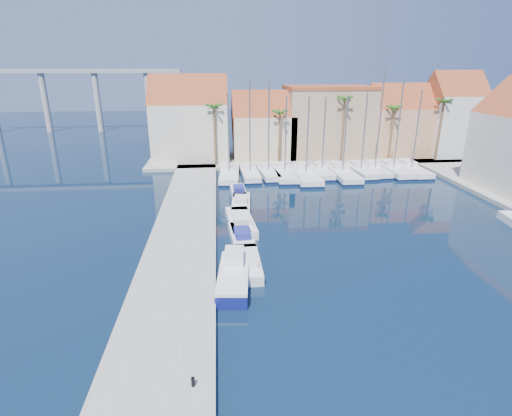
{
  "coord_description": "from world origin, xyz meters",
  "views": [
    {
      "loc": [
        -5.49,
        -19.49,
        15.08
      ],
      "look_at": [
        -2.31,
        14.24,
        3.0
      ],
      "focal_mm": 28.0,
      "sensor_mm": 36.0,
      "label": 1
    }
  ],
  "objects": [
    {
      "name": "quay_west",
      "position": [
        -9.0,
        13.5,
        0.25
      ],
      "size": [
        6.0,
        77.0,
        0.5
      ],
      "primitive_type": "cube",
      "color": "gray",
      "rests_on": "ground"
    },
    {
      "name": "shore_north",
      "position": [
        10.0,
        48.0,
        0.25
      ],
      "size": [
        54.0,
        16.0,
        0.5
      ],
      "primitive_type": "cube",
      "color": "gray",
      "rests_on": "ground"
    },
    {
      "name": "sailboat_6",
      "position": [
        12.09,
        35.31,
        0.56
      ],
      "size": [
        3.0,
        11.15,
        11.38
      ],
      "rotation": [
        0.0,
        0.0,
        0.01
      ],
      "color": "white",
      "rests_on": "ground"
    },
    {
      "name": "ground",
      "position": [
        0.0,
        0.0,
        0.0
      ],
      "size": [
        260.0,
        260.0,
        0.0
      ],
      "primitive_type": "plane",
      "color": "black",
      "rests_on": "ground"
    },
    {
      "name": "sailboat_4",
      "position": [
        6.76,
        35.2,
        0.55
      ],
      "size": [
        3.68,
        12.11,
        11.22
      ],
      "rotation": [
        0.0,
        0.0,
        -0.04
      ],
      "color": "white",
      "rests_on": "ground"
    },
    {
      "name": "sailboat_9",
      "position": [
        20.21,
        36.53,
        0.59
      ],
      "size": [
        2.92,
        10.27,
        13.56
      ],
      "rotation": [
        0.0,
        0.0,
        0.02
      ],
      "color": "white",
      "rests_on": "ground"
    },
    {
      "name": "sailboat_3",
      "position": [
        3.86,
        36.06,
        0.56
      ],
      "size": [
        3.12,
        10.81,
        11.3
      ],
      "rotation": [
        0.0,
        0.0,
        -0.03
      ],
      "color": "white",
      "rests_on": "ground"
    },
    {
      "name": "palm_3",
      "position": [
        22.0,
        42.0,
        8.61
      ],
      "size": [
        2.6,
        2.6,
        9.65
      ],
      "color": "brown",
      "rests_on": "shore_north"
    },
    {
      "name": "building_0",
      "position": [
        -10.0,
        47.0,
        6.52
      ],
      "size": [
        12.3,
        9.0,
        13.5
      ],
      "color": "beige",
      "rests_on": "shore_north"
    },
    {
      "name": "palm_1",
      "position": [
        4.0,
        42.0,
        8.14
      ],
      "size": [
        2.6,
        2.6,
        9.15
      ],
      "color": "brown",
      "rests_on": "shore_north"
    },
    {
      "name": "building_4",
      "position": [
        34.0,
        46.0,
        6.97
      ],
      "size": [
        8.3,
        8.0,
        14.0
      ],
      "color": "silver",
      "rests_on": "shore_north"
    },
    {
      "name": "bollard",
      "position": [
        -7.07,
        -4.01,
        0.74
      ],
      "size": [
        0.19,
        0.19,
        0.48
      ],
      "primitive_type": "cylinder",
      "color": "black",
      "rests_on": "quay_west"
    },
    {
      "name": "motorboat_west_3",
      "position": [
        -3.17,
        23.05,
        0.51
      ],
      "size": [
        2.49,
        6.4,
        1.4
      ],
      "rotation": [
        0.0,
        0.0,
        -0.08
      ],
      "color": "white",
      "rests_on": "ground"
    },
    {
      "name": "sailboat_1",
      "position": [
        -1.15,
        36.09,
        0.62
      ],
      "size": [
        2.62,
        9.1,
        13.38
      ],
      "rotation": [
        0.0,
        0.0,
        0.02
      ],
      "color": "white",
      "rests_on": "ground"
    },
    {
      "name": "motorboat_west_1",
      "position": [
        -3.68,
        13.59,
        0.51
      ],
      "size": [
        2.28,
        5.93,
        1.4
      ],
      "rotation": [
        0.0,
        0.0,
        0.07
      ],
      "color": "white",
      "rests_on": "ground"
    },
    {
      "name": "sailboat_8",
      "position": [
        17.43,
        36.56,
        0.65
      ],
      "size": [
        2.59,
        8.79,
        14.92
      ],
      "rotation": [
        0.0,
        0.0,
        0.03
      ],
      "color": "white",
      "rests_on": "ground"
    },
    {
      "name": "motorboat_west_4",
      "position": [
        -3.25,
        27.19,
        0.51
      ],
      "size": [
        1.92,
        5.5,
        1.4
      ],
      "rotation": [
        0.0,
        0.0,
        0.03
      ],
      "color": "white",
      "rests_on": "ground"
    },
    {
      "name": "sailboat_7",
      "position": [
        15.11,
        36.14,
        0.59
      ],
      "size": [
        2.87,
        8.85,
        11.69
      ],
      "rotation": [
        0.0,
        0.0,
        0.06
      ],
      "color": "white",
      "rests_on": "ground"
    },
    {
      "name": "sailboat_5",
      "position": [
        9.37,
        36.32,
        0.59
      ],
      "size": [
        2.27,
        8.41,
        11.09
      ],
      "rotation": [
        0.0,
        0.0,
        -0.0
      ],
      "color": "white",
      "rests_on": "ground"
    },
    {
      "name": "sailboat_10",
      "position": [
        22.98,
        36.41,
        0.58
      ],
      "size": [
        2.66,
        10.05,
        11.99
      ],
      "rotation": [
        0.0,
        0.0,
        0.0
      ],
      "color": "white",
      "rests_on": "ground"
    },
    {
      "name": "motorboat_west_2",
      "position": [
        -3.54,
        17.29,
        0.51
      ],
      "size": [
        2.94,
        7.54,
        1.4
      ],
      "rotation": [
        0.0,
        0.0,
        0.08
      ],
      "color": "white",
      "rests_on": "ground"
    },
    {
      "name": "palm_0",
      "position": [
        -6.0,
        42.0,
        9.08
      ],
      "size": [
        2.6,
        2.6,
        10.15
      ],
      "color": "brown",
      "rests_on": "shore_north"
    },
    {
      "name": "motorboat_west_0",
      "position": [
        -3.46,
        8.44,
        0.51
      ],
      "size": [
        1.91,
        5.82,
        1.4
      ],
      "rotation": [
        0.0,
        0.0,
        0.01
      ],
      "color": "white",
      "rests_on": "ground"
    },
    {
      "name": "building_2",
      "position": [
        13.0,
        48.0,
        6.26
      ],
      "size": [
        14.2,
        10.2,
        11.5
      ],
      "color": "tan",
      "rests_on": "shore_north"
    },
    {
      "name": "palm_4",
      "position": [
        30.0,
        42.0,
        9.55
      ],
      "size": [
        2.6,
        2.6,
        10.65
      ],
      "color": "brown",
      "rests_on": "shore_north"
    },
    {
      "name": "sailboat_2",
      "position": [
        1.46,
        36.25,
        0.62
      ],
      "size": [
        3.05,
        8.99,
        13.39
      ],
      "rotation": [
        0.0,
        0.0,
        0.08
      ],
      "color": "white",
      "rests_on": "ground"
    },
    {
      "name": "palm_2",
      "position": [
        14.0,
        42.0,
        10.02
      ],
      "size": [
        2.6,
        2.6,
        11.15
      ],
      "color": "brown",
      "rests_on": "shore_north"
    },
    {
      "name": "building_1",
      "position": [
        2.0,
        47.0,
        5.3
      ],
      "size": [
        10.3,
        8.0,
        11.0
      ],
      "color": "beige",
      "rests_on": "shore_north"
    },
    {
      "name": "building_3",
      "position": [
        25.0,
        47.0,
        5.86
      ],
      "size": [
        10.3,
        8.0,
        12.0
      ],
      "color": "#B07C59",
      "rests_on": "shore_north"
    },
    {
      "name": "sailboat_0",
      "position": [
        -4.06,
        35.9,
        0.57
      ],
      "size": [
        3.3,
        10.22,
        11.7
      ],
      "rotation": [
        0.0,
        0.0,
        -0.06
      ],
      "color": "white",
      "rests_on": "ground"
    },
    {
      "name": "viaduct",
      "position": [
        -39.07,
        82.0,
        10.25
      ],
      "size": [
        48.0,
        2.2,
        14.45
      ],
      "color": "#9E9E99",
      "rests_on": "ground"
    },
    {
      "name": "fishing_boat",
      "position": [
        -4.69,
        6.24,
        0.75
      ],
      "size": [
        2.74,
        6.59,
        2.25
      ],
      "rotation": [
        0.0,
        0.0,
        -0.1
      ],
      "color": "navy",
      "rests_on": "ground"
    }
  ]
}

